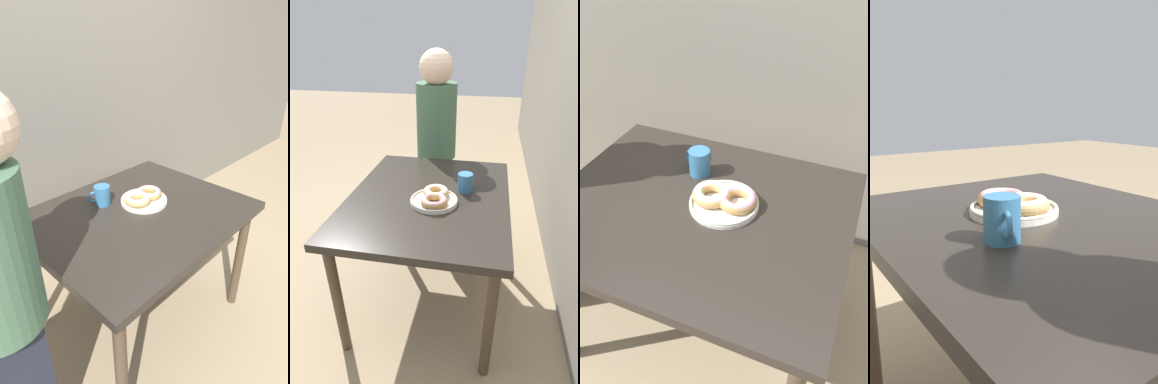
% 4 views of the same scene
% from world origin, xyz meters
% --- Properties ---
extents(dining_table, '(1.03, 0.83, 0.71)m').
position_xyz_m(dining_table, '(0.00, 0.33, 0.63)').
color(dining_table, '#28231E').
rests_on(dining_table, ground_plane).
extents(donut_plate, '(0.28, 0.24, 0.06)m').
position_xyz_m(donut_plate, '(0.08, 0.37, 0.74)').
color(donut_plate, silver).
rests_on(donut_plate, dining_table).
extents(coffee_mug, '(0.11, 0.08, 0.10)m').
position_xyz_m(coffee_mug, '(-0.08, 0.51, 0.76)').
color(coffee_mug, teal).
rests_on(coffee_mug, dining_table).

